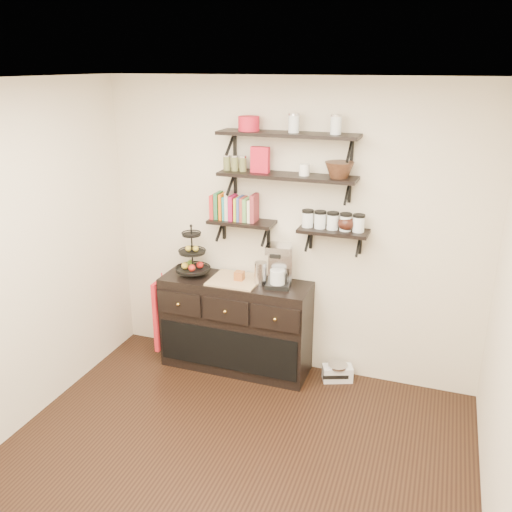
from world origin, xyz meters
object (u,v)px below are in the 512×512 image
at_px(fruit_stand, 193,259).
at_px(radio, 337,372).
at_px(coffee_maker, 279,266).
at_px(sideboard, 236,324).

relative_size(fruit_stand, radio, 1.57).
relative_size(fruit_stand, coffee_maker, 1.21).
bearing_deg(sideboard, coffee_maker, 3.72).
distance_m(coffee_maker, radio, 1.16).
bearing_deg(radio, coffee_maker, 164.33).
relative_size(coffee_maker, radio, 1.30).
distance_m(sideboard, radio, 1.05).
bearing_deg(coffee_maker, sideboard, 174.44).
height_order(sideboard, coffee_maker, coffee_maker).
height_order(fruit_stand, coffee_maker, fruit_stand).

